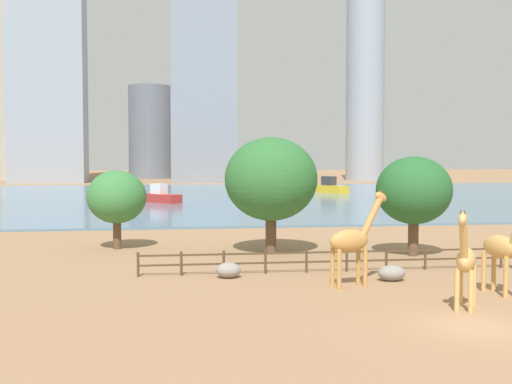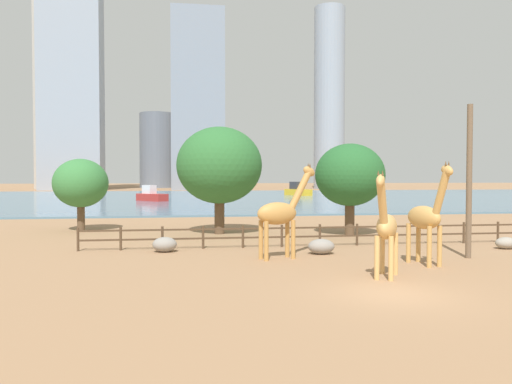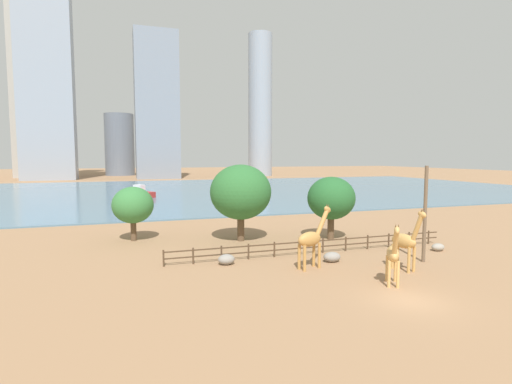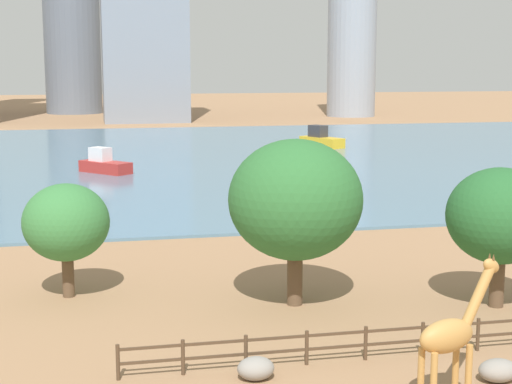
{
  "view_description": "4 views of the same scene",
  "coord_description": "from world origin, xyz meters",
  "px_view_note": "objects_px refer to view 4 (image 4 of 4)",
  "views": [
    {
      "loc": [
        -11.33,
        -22.27,
        6.38
      ],
      "look_at": [
        -3.95,
        32.13,
        3.34
      ],
      "focal_mm": 45.0,
      "sensor_mm": 36.0,
      "label": 1
    },
    {
      "loc": [
        -7.24,
        -16.39,
        4.12
      ],
      "look_at": [
        0.45,
        36.53,
        2.43
      ],
      "focal_mm": 35.0,
      "sensor_mm": 36.0,
      "label": 2
    },
    {
      "loc": [
        -15.79,
        -18.73,
        8.47
      ],
      "look_at": [
        1.93,
        34.22,
        3.44
      ],
      "focal_mm": 28.0,
      "sensor_mm": 36.0,
      "label": 3
    },
    {
      "loc": [
        -13.7,
        -14.47,
        10.94
      ],
      "look_at": [
        -2.95,
        35.97,
        2.51
      ],
      "focal_mm": 55.0,
      "sensor_mm": 36.0,
      "label": 4
    }
  ],
  "objects_px": {
    "tree_left_large": "(66,223)",
    "boat_ferry": "(321,140)",
    "giraffe_companion": "(451,335)",
    "boat_sailboat": "(104,164)",
    "boulder_small": "(256,368)",
    "tree_right_tall": "(500,216)",
    "tree_center_broad": "(295,200)",
    "boulder_by_pole": "(498,370)"
  },
  "relations": [
    {
      "from": "giraffe_companion",
      "to": "tree_right_tall",
      "type": "distance_m",
      "value": 11.39
    },
    {
      "from": "tree_right_tall",
      "to": "boulder_small",
      "type": "bearing_deg",
      "value": -154.56
    },
    {
      "from": "tree_center_broad",
      "to": "boat_sailboat",
      "type": "height_order",
      "value": "tree_center_broad"
    },
    {
      "from": "giraffe_companion",
      "to": "boat_sailboat",
      "type": "distance_m",
      "value": 57.67
    },
    {
      "from": "tree_right_tall",
      "to": "boat_sailboat",
      "type": "distance_m",
      "value": 50.67
    },
    {
      "from": "boat_ferry",
      "to": "boulder_by_pole",
      "type": "bearing_deg",
      "value": -38.59
    },
    {
      "from": "boulder_by_pole",
      "to": "tree_right_tall",
      "type": "distance_m",
      "value": 9.72
    },
    {
      "from": "giraffe_companion",
      "to": "boat_ferry",
      "type": "bearing_deg",
      "value": 59.13
    },
    {
      "from": "boulder_small",
      "to": "boat_ferry",
      "type": "bearing_deg",
      "value": 71.59
    },
    {
      "from": "tree_left_large",
      "to": "boat_sailboat",
      "type": "height_order",
      "value": "tree_left_large"
    },
    {
      "from": "tree_center_broad",
      "to": "tree_right_tall",
      "type": "height_order",
      "value": "tree_center_broad"
    },
    {
      "from": "giraffe_companion",
      "to": "tree_left_large",
      "type": "height_order",
      "value": "tree_left_large"
    },
    {
      "from": "boat_ferry",
      "to": "boat_sailboat",
      "type": "distance_m",
      "value": 34.3
    },
    {
      "from": "tree_left_large",
      "to": "boat_sailboat",
      "type": "distance_m",
      "value": 42.28
    },
    {
      "from": "tree_center_broad",
      "to": "boat_ferry",
      "type": "relative_size",
      "value": 1.14
    },
    {
      "from": "giraffe_companion",
      "to": "boat_sailboat",
      "type": "bearing_deg",
      "value": 82.67
    },
    {
      "from": "boulder_by_pole",
      "to": "boat_sailboat",
      "type": "relative_size",
      "value": 0.25
    },
    {
      "from": "tree_right_tall",
      "to": "boat_ferry",
      "type": "xyz_separation_m",
      "value": [
        11.81,
        67.04,
        -3.04
      ]
    },
    {
      "from": "giraffe_companion",
      "to": "boat_sailboat",
      "type": "relative_size",
      "value": 0.85
    },
    {
      "from": "boulder_small",
      "to": "tree_center_broad",
      "type": "distance_m",
      "value": 9.95
    },
    {
      "from": "giraffe_companion",
      "to": "tree_right_tall",
      "type": "bearing_deg",
      "value": 36.3
    },
    {
      "from": "tree_left_large",
      "to": "tree_right_tall",
      "type": "height_order",
      "value": "tree_right_tall"
    },
    {
      "from": "tree_left_large",
      "to": "boat_ferry",
      "type": "bearing_deg",
      "value": 63.25
    },
    {
      "from": "boulder_by_pole",
      "to": "boat_ferry",
      "type": "relative_size",
      "value": 0.21
    },
    {
      "from": "tree_right_tall",
      "to": "boat_sailboat",
      "type": "bearing_deg",
      "value": 109.13
    },
    {
      "from": "boulder_small",
      "to": "giraffe_companion",
      "type": "bearing_deg",
      "value": -27.95
    },
    {
      "from": "giraffe_companion",
      "to": "boat_ferry",
      "type": "xyz_separation_m",
      "value": [
        18.49,
        76.07,
        -1.13
      ]
    },
    {
      "from": "boulder_small",
      "to": "tree_right_tall",
      "type": "relative_size",
      "value": 0.21
    },
    {
      "from": "tree_left_large",
      "to": "tree_center_broad",
      "type": "xyz_separation_m",
      "value": [
        10.21,
        -3.45,
        1.3
      ]
    },
    {
      "from": "tree_left_large",
      "to": "boat_ferry",
      "type": "xyz_separation_m",
      "value": [
        30.94,
        61.39,
        -2.43
      ]
    },
    {
      "from": "boulder_small",
      "to": "boat_sailboat",
      "type": "distance_m",
      "value": 53.88
    },
    {
      "from": "tree_left_large",
      "to": "tree_right_tall",
      "type": "bearing_deg",
      "value": -16.44
    },
    {
      "from": "tree_right_tall",
      "to": "giraffe_companion",
      "type": "bearing_deg",
      "value": -126.49
    },
    {
      "from": "giraffe_companion",
      "to": "tree_left_large",
      "type": "bearing_deg",
      "value": 113.12
    },
    {
      "from": "tree_left_large",
      "to": "boat_ferry",
      "type": "relative_size",
      "value": 0.81
    },
    {
      "from": "boulder_by_pole",
      "to": "boulder_small",
      "type": "bearing_deg",
      "value": 166.81
    },
    {
      "from": "tree_right_tall",
      "to": "boat_ferry",
      "type": "bearing_deg",
      "value": 80.01
    },
    {
      "from": "boulder_small",
      "to": "boat_sailboat",
      "type": "xyz_separation_m",
      "value": [
        -4.08,
        53.72,
        0.64
      ]
    },
    {
      "from": "tree_left_large",
      "to": "boulder_small",
      "type": "bearing_deg",
      "value": -60.17
    },
    {
      "from": "tree_center_broad",
      "to": "boat_sailboat",
      "type": "xyz_separation_m",
      "value": [
        -7.64,
        45.57,
        -3.84
      ]
    },
    {
      "from": "giraffe_companion",
      "to": "tree_left_large",
      "type": "distance_m",
      "value": 19.29
    },
    {
      "from": "giraffe_companion",
      "to": "boat_ferry",
      "type": "relative_size",
      "value": 0.71
    }
  ]
}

